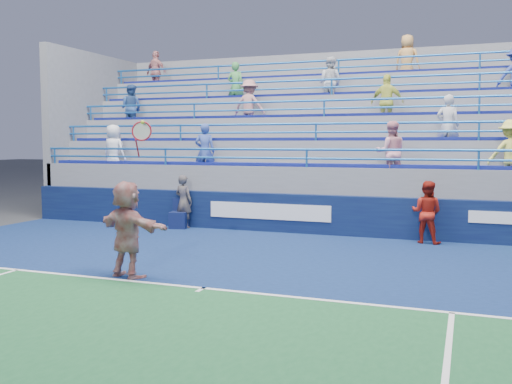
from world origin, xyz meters
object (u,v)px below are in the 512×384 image
at_px(tennis_player, 127,229).
at_px(line_judge, 184,202).
at_px(judge_chair, 179,219).
at_px(ball_girl, 427,212).

bearing_deg(tennis_player, line_judge, 107.99).
height_order(judge_chair, tennis_player, tennis_player).
relative_size(judge_chair, tennis_player, 0.30).
height_order(tennis_player, line_judge, tennis_player).
xyz_separation_m(tennis_player, ball_girl, (5.03, 5.75, -0.13)).
height_order(judge_chair, ball_girl, ball_girl).
bearing_deg(ball_girl, tennis_player, 61.13).
xyz_separation_m(judge_chair, line_judge, (0.09, 0.12, 0.51)).
xyz_separation_m(tennis_player, line_judge, (-1.92, 5.93, -0.13)).
xyz_separation_m(judge_chair, ball_girl, (7.04, -0.05, 0.51)).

